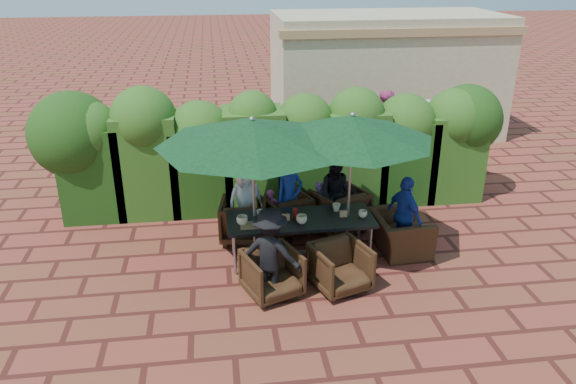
{
  "coord_description": "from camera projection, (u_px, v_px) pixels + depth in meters",
  "views": [
    {
      "loc": [
        -1.21,
        -7.92,
        4.68
      ],
      "look_at": [
        -0.08,
        0.4,
        1.09
      ],
      "focal_mm": 35.0,
      "sensor_mm": 36.0,
      "label": 1
    }
  ],
  "objects": [
    {
      "name": "pedestrian_c",
      "position": [
        424.0,
        132.0,
        13.21
      ],
      "size": [
        1.07,
        0.96,
        1.56
      ],
      "primitive_type": "imported",
      "rotation": [
        0.0,
        0.0,
        2.5
      ],
      "color": "#9D9CA5",
      "rests_on": "ground"
    },
    {
      "name": "umbrella_right",
      "position": [
        352.0,
        128.0,
        8.54
      ],
      "size": [
        2.57,
        2.57,
        2.46
      ],
      "color": "gray",
      "rests_on": "ground"
    },
    {
      "name": "number_block_right",
      "position": [
        343.0,
        214.0,
        9.04
      ],
      "size": [
        0.12,
        0.06,
        0.1
      ],
      "primitive_type": "cube",
      "color": "tan",
      "rests_on": "dining_table"
    },
    {
      "name": "cup_c",
      "position": [
        302.0,
        219.0,
        8.81
      ],
      "size": [
        0.17,
        0.17,
        0.14
      ],
      "primitive_type": "imported",
      "color": "beige",
      "rests_on": "dining_table"
    },
    {
      "name": "chair_near_right",
      "position": [
        341.0,
        265.0,
        8.34
      ],
      "size": [
        0.95,
        0.92,
        0.79
      ],
      "primitive_type": "imported",
      "rotation": [
        0.0,
        0.0,
        0.33
      ],
      "color": "black",
      "rests_on": "ground"
    },
    {
      "name": "number_block_left",
      "position": [
        286.0,
        217.0,
        8.92
      ],
      "size": [
        0.12,
        0.06,
        0.1
      ],
      "primitive_type": "cube",
      "color": "tan",
      "rests_on": "dining_table"
    },
    {
      "name": "adult_end_right",
      "position": [
        405.0,
        216.0,
        9.26
      ],
      "size": [
        0.66,
        0.89,
        1.36
      ],
      "primitive_type": "imported",
      "rotation": [
        0.0,
        0.0,
        1.94
      ],
      "color": "navy",
      "rests_on": "ground"
    },
    {
      "name": "adult_far_mid",
      "position": [
        290.0,
        197.0,
        9.87
      ],
      "size": [
        0.63,
        0.57,
        1.41
      ],
      "primitive_type": "imported",
      "rotation": [
        0.0,
        0.0,
        0.38
      ],
      "color": "navy",
      "rests_on": "ground"
    },
    {
      "name": "ketchup_bottle",
      "position": [
        296.0,
        213.0,
        8.97
      ],
      "size": [
        0.04,
        0.04,
        0.17
      ],
      "primitive_type": "cylinder",
      "color": "#B20C0A",
      "rests_on": "dining_table"
    },
    {
      "name": "adult_far_left",
      "position": [
        246.0,
        200.0,
        9.83
      ],
      "size": [
        0.76,
        0.61,
        1.35
      ],
      "primitive_type": "imported",
      "rotation": [
        0.0,
        0.0,
        0.36
      ],
      "color": "white",
      "rests_on": "ground"
    },
    {
      "name": "child_left",
      "position": [
        271.0,
        212.0,
        10.03
      ],
      "size": [
        0.31,
        0.26,
        0.81
      ],
      "primitive_type": "imported",
      "rotation": [
        0.0,
        0.0,
        -0.09
      ],
      "color": "#C8468C",
      "rests_on": "ground"
    },
    {
      "name": "chair_far_right",
      "position": [
        340.0,
        208.0,
        10.1
      ],
      "size": [
        1.1,
        1.07,
        0.87
      ],
      "primitive_type": "imported",
      "rotation": [
        0.0,
        0.0,
        3.57
      ],
      "color": "black",
      "rests_on": "ground"
    },
    {
      "name": "serving_tray",
      "position": [
        251.0,
        225.0,
        8.75
      ],
      "size": [
        0.35,
        0.25,
        0.02
      ],
      "primitive_type": "cube",
      "color": "#936E47",
      "rests_on": "dining_table"
    },
    {
      "name": "hedge_wall",
      "position": [
        270.0,
        142.0,
        10.77
      ],
      "size": [
        9.1,
        1.6,
        2.48
      ],
      "color": "#18320D",
      "rests_on": "ground"
    },
    {
      "name": "child_right",
      "position": [
        319.0,
        206.0,
        10.14
      ],
      "size": [
        0.38,
        0.34,
        0.91
      ],
      "primitive_type": "imported",
      "rotation": [
        0.0,
        0.0,
        -0.25
      ],
      "color": "#774596",
      "rests_on": "ground"
    },
    {
      "name": "building",
      "position": [
        385.0,
        74.0,
        15.37
      ],
      "size": [
        6.2,
        3.08,
        3.2
      ],
      "color": "#C4BA92",
      "rests_on": "ground"
    },
    {
      "name": "dining_table",
      "position": [
        300.0,
        222.0,
        9.03
      ],
      "size": [
        2.36,
        0.9,
        0.75
      ],
      "color": "black",
      "rests_on": "ground"
    },
    {
      "name": "sauce_bottle",
      "position": [
        294.0,
        213.0,
        8.99
      ],
      "size": [
        0.04,
        0.04,
        0.17
      ],
      "primitive_type": "cylinder",
      "color": "#4C230C",
      "rests_on": "dining_table"
    },
    {
      "name": "cup_a",
      "position": [
        242.0,
        220.0,
        8.77
      ],
      "size": [
        0.18,
        0.18,
        0.14
      ],
      "primitive_type": "imported",
      "color": "beige",
      "rests_on": "dining_table"
    },
    {
      "name": "pedestrian_b",
      "position": [
        383.0,
        128.0,
        13.19
      ],
      "size": [
        0.99,
        0.84,
        1.77
      ],
      "primitive_type": "imported",
      "rotation": [
        0.0,
        0.0,
        3.6
      ],
      "color": "#C8468C",
      "rests_on": "ground"
    },
    {
      "name": "chair_far_left",
      "position": [
        244.0,
        218.0,
        9.79
      ],
      "size": [
        0.89,
        0.84,
        0.81
      ],
      "primitive_type": "imported",
      "rotation": [
        0.0,
        0.0,
        3.0
      ],
      "color": "black",
      "rests_on": "ground"
    },
    {
      "name": "chair_near_left",
      "position": [
        272.0,
        271.0,
        8.2
      ],
      "size": [
        0.95,
        0.93,
        0.77
      ],
      "primitive_type": "imported",
      "rotation": [
        0.0,
        0.0,
        0.37
      ],
      "color": "black",
      "rests_on": "ground"
    },
    {
      "name": "cup_d",
      "position": [
        336.0,
        207.0,
        9.23
      ],
      "size": [
        0.14,
        0.14,
        0.13
      ],
      "primitive_type": "imported",
      "color": "beige",
      "rests_on": "dining_table"
    },
    {
      "name": "adult_far_right",
      "position": [
        337.0,
        195.0,
        9.98
      ],
      "size": [
        0.77,
        0.58,
        1.42
      ],
      "primitive_type": "imported",
      "rotation": [
        0.0,
        0.0,
        -0.27
      ],
      "color": "black",
      "rests_on": "ground"
    },
    {
      "name": "chair_end_right",
      "position": [
        401.0,
        227.0,
        9.38
      ],
      "size": [
        0.71,
        1.04,
        0.88
      ],
      "primitive_type": "imported",
      "rotation": [
        0.0,
        0.0,
        1.63
      ],
      "color": "black",
      "rests_on": "ground"
    },
    {
      "name": "umbrella_left",
      "position": [
        252.0,
        132.0,
        8.33
      ],
      "size": [
        2.92,
        2.92,
        2.46
      ],
      "color": "gray",
      "rests_on": "ground"
    },
    {
      "name": "pedestrian_a",
      "position": [
        348.0,
        131.0,
        13.0
      ],
      "size": [
        1.65,
        0.74,
        1.72
      ],
      "primitive_type": "imported",
      "rotation": [
        0.0,
        0.0,
        3.03
      ],
      "color": "#27914D",
      "rests_on": "ground"
    },
    {
      "name": "cup_e",
      "position": [
        363.0,
        214.0,
        9.02
      ],
      "size": [
        0.15,
        0.15,
        0.11
      ],
      "primitive_type": "imported",
      "color": "beige",
      "rests_on": "dining_table"
    },
    {
      "name": "cup_b",
      "position": [
        261.0,
        214.0,
        9.0
      ],
      "size": [
        0.13,
        0.13,
        0.12
      ],
      "primitive_type": "imported",
      "color": "beige",
      "rests_on": "dining_table"
    },
    {
      "name": "ground",
      "position": [
        296.0,
        262.0,
        9.2
      ],
      "size": [
        80.0,
        80.0,
        0.0
      ],
      "primitive_type": "plane",
      "color": "maroon",
      "rests_on": "ground"
    },
    {
      "name": "adult_near_left",
      "position": [
        270.0,
        254.0,
        8.04
      ],
      "size": [
        0.99,
        0.75,
        1.4
      ],
      "primitive_type": "imported",
      "rotation": [
        0.0,
        0.0,
        2.71
      ],
      "color": "black",
      "rests_on": "ground"
    },
    {
      "name": "chair_far_mid",
      "position": [
        285.0,
        211.0,
        10.06
      ],
      "size": [
        0.99,
        0.96,
        0.8
      ],
      "primitive_type": "imported",
      "rotation": [
        0.0,
        0.0,
        3.54
      ],
      "color": "black",
      "rests_on": "ground"
    }
  ]
}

